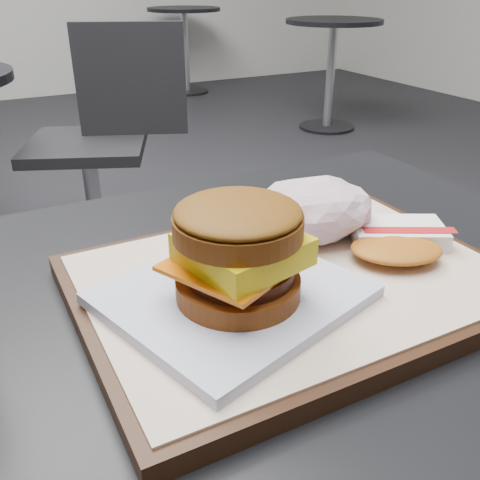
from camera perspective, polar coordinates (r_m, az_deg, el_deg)
name	(u,v)px	position (r m, az deg, el deg)	size (l,w,h in m)	color
customer_table	(244,447)	(0.61, 0.47, -21.19)	(0.80, 0.60, 0.77)	#A5A5AA
serving_tray	(292,283)	(0.49, 5.60, -4.55)	(0.38, 0.28, 0.02)	black
breakfast_sandwich	(237,262)	(0.42, -0.34, -2.37)	(0.23, 0.22, 0.09)	white
hash_brown	(397,240)	(0.54, 16.42, 0.00)	(0.13, 0.12, 0.02)	white
crumpled_wrapper	(314,209)	(0.55, 7.85, 3.27)	(0.13, 0.10, 0.06)	silver
neighbor_chair	(103,130)	(2.08, -14.38, 11.31)	(0.66, 0.55, 0.88)	#B3B3B9
bg_table_near	(332,48)	(3.99, 9.82, 19.53)	(0.66, 0.66, 0.75)	black
bg_table_far	(185,30)	(5.27, -5.93, 21.42)	(0.66, 0.66, 0.75)	black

